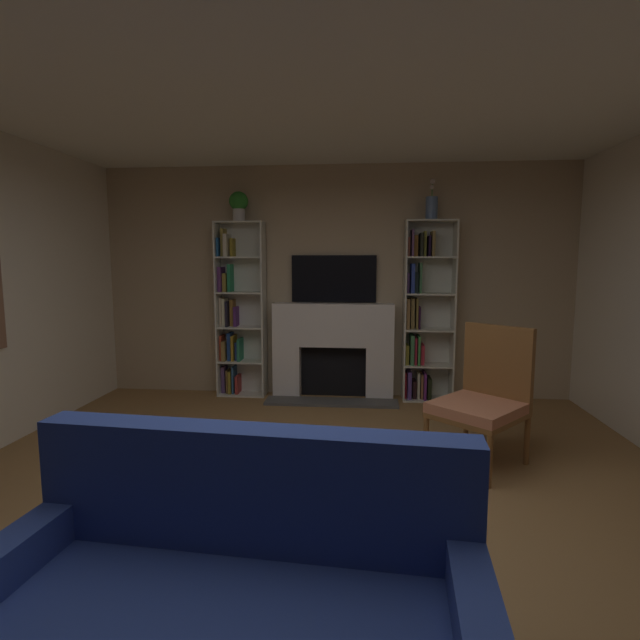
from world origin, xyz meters
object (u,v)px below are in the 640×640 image
(vase_with_flowers, at_px, (432,207))
(couch, at_px, (228,637))
(fireplace, at_px, (333,347))
(tv, at_px, (334,279))
(potted_plant, at_px, (239,204))
(armchair, at_px, (484,396))
(bookshelf_left, at_px, (237,314))
(bookshelf_right, at_px, (423,317))

(vase_with_flowers, relative_size, couch, 0.24)
(vase_with_flowers, bearing_deg, fireplace, 178.96)
(fireplace, relative_size, tv, 1.52)
(potted_plant, bearing_deg, armchair, -35.67)
(fireplace, xyz_separation_m, potted_plant, (-1.10, -0.02, 1.66))
(tv, height_order, bookshelf_left, bookshelf_left)
(vase_with_flowers, bearing_deg, tv, 173.82)
(fireplace, relative_size, armchair, 1.38)
(bookshelf_left, bearing_deg, potted_plant, -39.46)
(tv, height_order, armchair, tv)
(bookshelf_right, bearing_deg, potted_plant, -178.99)
(bookshelf_right, xyz_separation_m, couch, (-1.14, -4.13, -0.67))
(tv, distance_m, potted_plant, 1.40)
(couch, bearing_deg, fireplace, 88.53)
(tv, relative_size, potted_plant, 2.93)
(tv, relative_size, armchair, 0.91)
(bookshelf_left, xyz_separation_m, couch, (1.06, -4.15, -0.68))
(fireplace, distance_m, vase_with_flowers, 1.95)
(couch, bearing_deg, bookshelf_left, 104.29)
(fireplace, distance_m, bookshelf_right, 1.10)
(couch, bearing_deg, tv, 88.57)
(fireplace, relative_size, bookshelf_right, 0.73)
(vase_with_flowers, height_order, couch, vase_with_flowers)
(couch, xyz_separation_m, armchair, (1.43, 2.36, 0.24))
(tv, height_order, couch, tv)
(couch, bearing_deg, armchair, 58.74)
(bookshelf_left, height_order, armchair, bookshelf_left)
(tv, height_order, potted_plant, potted_plant)
(vase_with_flowers, bearing_deg, armchair, -82.57)
(bookshelf_left, bearing_deg, bookshelf_right, -0.40)
(fireplace, height_order, bookshelf_left, bookshelf_left)
(fireplace, xyz_separation_m, tv, (0.00, 0.10, 0.80))
(bookshelf_left, xyz_separation_m, potted_plant, (0.06, -0.05, 1.28))
(bookshelf_left, distance_m, vase_with_flowers, 2.57)
(fireplace, height_order, tv, tv)
(bookshelf_left, distance_m, armchair, 3.10)
(potted_plant, xyz_separation_m, armchair, (2.42, -1.74, -1.72))
(fireplace, height_order, vase_with_flowers, vase_with_flowers)
(bookshelf_left, relative_size, bookshelf_right, 1.00)
(bookshelf_left, xyz_separation_m, vase_with_flowers, (2.26, -0.05, 1.23))
(tv, xyz_separation_m, couch, (-0.11, -4.21, -1.10))
(potted_plant, height_order, armchair, potted_plant)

